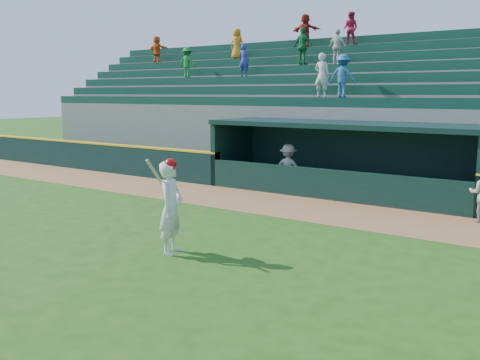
{
  "coord_description": "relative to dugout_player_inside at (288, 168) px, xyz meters",
  "views": [
    {
      "loc": [
        7.49,
        -9.08,
        3.42
      ],
      "look_at": [
        0.0,
        1.6,
        1.3
      ],
      "focal_mm": 40.0,
      "sensor_mm": 36.0,
      "label": 1
    }
  ],
  "objects": [
    {
      "name": "ground",
      "position": [
        1.73,
        -7.0,
        -0.84
      ],
      "size": [
        120.0,
        120.0,
        0.0
      ],
      "primitive_type": "plane",
      "color": "#204B12",
      "rests_on": "ground"
    },
    {
      "name": "warning_track",
      "position": [
        1.73,
        -2.1,
        -0.83
      ],
      "size": [
        40.0,
        3.0,
        0.01
      ],
      "primitive_type": "cube",
      "color": "brown",
      "rests_on": "ground"
    },
    {
      "name": "field_wall_left",
      "position": [
        -10.52,
        -0.45,
        -0.24
      ],
      "size": [
        15.5,
        0.3,
        1.2
      ],
      "primitive_type": "cube",
      "color": "black",
      "rests_on": "ground"
    },
    {
      "name": "wall_stripe_left",
      "position": [
        -10.52,
        -0.45,
        0.39
      ],
      "size": [
        15.5,
        0.32,
        0.06
      ],
      "primitive_type": "cube",
      "color": "yellow",
      "rests_on": "field_wall_left"
    },
    {
      "name": "dugout_player_inside",
      "position": [
        0.0,
        0.0,
        0.0
      ],
      "size": [
        1.21,
        0.88,
        1.68
      ],
      "primitive_type": "imported",
      "rotation": [
        0.0,
        0.0,
        3.4
      ],
      "color": "#9C9C97",
      "rests_on": "ground"
    },
    {
      "name": "dugout",
      "position": [
        1.73,
        1.0,
        0.52
      ],
      "size": [
        9.4,
        2.8,
        2.46
      ],
      "color": "#61625D",
      "rests_on": "ground"
    },
    {
      "name": "stands",
      "position": [
        1.72,
        5.57,
        1.57
      ],
      "size": [
        34.5,
        6.25,
        7.42
      ],
      "color": "slate",
      "rests_on": "ground"
    },
    {
      "name": "batter_at_plate",
      "position": [
        1.59,
        -7.78,
        0.19
      ],
      "size": [
        0.69,
        0.9,
        2.08
      ],
      "color": "silver",
      "rests_on": "ground"
    }
  ]
}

